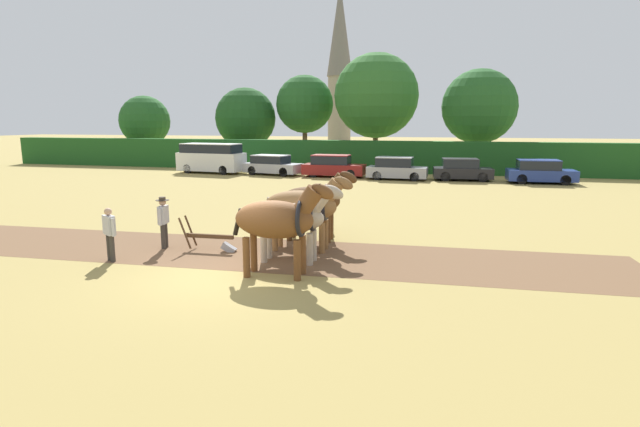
{
  "coord_description": "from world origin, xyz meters",
  "views": [
    {
      "loc": [
        5.39,
        -11.19,
        3.88
      ],
      "look_at": [
        1.53,
        3.39,
        1.1
      ],
      "focal_mm": 28.0,
      "sensor_mm": 36.0,
      "label": 1
    }
  ],
  "objects": [
    {
      "name": "parked_car_left",
      "position": [
        -7.48,
        23.64,
        0.71
      ],
      "size": [
        4.55,
        2.54,
        1.46
      ],
      "rotation": [
        0.0,
        0.0,
        -0.19
      ],
      "color": "#A8A8B2",
      "rests_on": "ground"
    },
    {
      "name": "farmer_beside_team",
      "position": [
        1.02,
        6.28,
        0.97
      ],
      "size": [
        0.23,
        0.67,
        1.67
      ],
      "rotation": [
        0.0,
        0.0,
        -0.02
      ],
      "color": "#4C4C4C",
      "rests_on": "ground"
    },
    {
      "name": "tree_center_left",
      "position": [
        -8.02,
        33.97,
        5.47
      ],
      "size": [
        5.29,
        5.29,
        8.13
      ],
      "color": "brown",
      "rests_on": "ground"
    },
    {
      "name": "farmer_at_plow",
      "position": [
        -3.15,
        2.17,
        0.93
      ],
      "size": [
        0.4,
        0.62,
        1.61
      ],
      "rotation": [
        0.0,
        0.0,
        0.2
      ],
      "color": "#38332D",
      "rests_on": "ground"
    },
    {
      "name": "tree_center",
      "position": [
        -1.18,
        32.6,
        6.08
      ],
      "size": [
        7.24,
        7.24,
        9.71
      ],
      "color": "brown",
      "rests_on": "ground"
    },
    {
      "name": "hedgerow",
      "position": [
        0.0,
        27.68,
        1.22
      ],
      "size": [
        67.4,
        1.23,
        2.43
      ],
      "primitive_type": "cube",
      "color": "#1E511E",
      "rests_on": "ground"
    },
    {
      "name": "draft_horse_lead_left",
      "position": [
        1.24,
        0.39,
        1.46
      ],
      "size": [
        2.7,
        1.12,
        2.48
      ],
      "rotation": [
        0.0,
        0.0,
        0.05
      ],
      "color": "brown",
      "rests_on": "ground"
    },
    {
      "name": "plow",
      "position": [
        -1.52,
        2.25,
        0.32
      ],
      "size": [
        1.78,
        0.48,
        1.13
      ],
      "rotation": [
        0.0,
        0.0,
        0.05
      ],
      "color": "#4C331E",
      "rests_on": "ground"
    },
    {
      "name": "plowed_furrow_strip",
      "position": [
        -3.08,
        2.17,
        0.0
      ],
      "size": [
        27.63,
        5.16,
        0.01
      ],
      "primitive_type": "cube",
      "rotation": [
        0.0,
        0.0,
        0.05
      ],
      "color": "brown",
      "rests_on": "ground"
    },
    {
      "name": "tree_far_left",
      "position": [
        -23.93,
        32.42,
        3.97
      ],
      "size": [
        4.86,
        4.86,
        6.41
      ],
      "color": "#423323",
      "rests_on": "ground"
    },
    {
      "name": "parked_van",
      "position": [
        -12.48,
        23.72,
        1.15
      ],
      "size": [
        5.32,
        2.5,
        2.25
      ],
      "rotation": [
        0.0,
        0.0,
        -0.11
      ],
      "color": "silver",
      "rests_on": "ground"
    },
    {
      "name": "ground_plane",
      "position": [
        0.0,
        0.0,
        0.0
      ],
      "size": [
        240.0,
        240.0,
        0.0
      ],
      "primitive_type": "plane",
      "color": "#998447"
    },
    {
      "name": "parked_car_center_left",
      "position": [
        -2.8,
        23.43,
        0.75
      ],
      "size": [
        4.38,
        1.74,
        1.57
      ],
      "rotation": [
        0.0,
        0.0,
        -0.0
      ],
      "color": "maroon",
      "rests_on": "ground"
    },
    {
      "name": "draft_horse_lead_right",
      "position": [
        1.19,
        1.72,
        1.26
      ],
      "size": [
        2.71,
        0.96,
        2.28
      ],
      "rotation": [
        0.0,
        0.0,
        0.05
      ],
      "color": "#B2A38E",
      "rests_on": "ground"
    },
    {
      "name": "parked_car_center_right",
      "position": [
        6.05,
        23.56,
        0.71
      ],
      "size": [
        3.97,
        2.19,
        1.47
      ],
      "rotation": [
        0.0,
        0.0,
        0.09
      ],
      "color": "black",
      "rests_on": "ground"
    },
    {
      "name": "draft_horse_trail_left",
      "position": [
        1.11,
        3.06,
        1.36
      ],
      "size": [
        2.89,
        1.12,
        2.37
      ],
      "rotation": [
        0.0,
        0.0,
        0.05
      ],
      "color": "brown",
      "rests_on": "ground"
    },
    {
      "name": "parked_car_right",
      "position": [
        10.87,
        23.13,
        0.73
      ],
      "size": [
        4.19,
        1.99,
        1.51
      ],
      "rotation": [
        0.0,
        0.0,
        0.05
      ],
      "color": "navy",
      "rests_on": "ground"
    },
    {
      "name": "draft_horse_trail_right",
      "position": [
        1.05,
        4.4,
        1.34
      ],
      "size": [
        2.71,
        1.04,
        2.39
      ],
      "rotation": [
        0.0,
        0.0,
        0.05
      ],
      "color": "#513319",
      "rests_on": "ground"
    },
    {
      "name": "parked_car_center",
      "position": [
        1.75,
        22.92,
        0.73
      ],
      "size": [
        4.06,
        1.85,
        1.54
      ],
      "rotation": [
        0.0,
        0.0,
        -0.03
      ],
      "color": "#9E9EA8",
      "rests_on": "ground"
    },
    {
      "name": "farmer_onlooker_left",
      "position": [
        -3.79,
        0.47,
        0.87
      ],
      "size": [
        0.55,
        0.4,
        1.53
      ],
      "rotation": [
        0.0,
        0.0,
        1.03
      ],
      "color": "#38332D",
      "rests_on": "ground"
    },
    {
      "name": "church_spire",
      "position": [
        -9.52,
        55.28,
        11.39
      ],
      "size": [
        3.35,
        3.35,
        21.77
      ],
      "color": "gray",
      "rests_on": "ground"
    },
    {
      "name": "tree_center_right",
      "position": [
        7.3,
        31.29,
        5.07
      ],
      "size": [
        5.91,
        5.91,
        8.03
      ],
      "color": "brown",
      "rests_on": "ground"
    },
    {
      "name": "tree_left",
      "position": [
        -13.74,
        33.51,
        4.22
      ],
      "size": [
        5.69,
        5.69,
        7.07
      ],
      "color": "#423323",
      "rests_on": "ground"
    }
  ]
}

